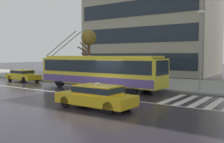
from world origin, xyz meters
TOP-DOWN VIEW (x-y plane):
  - ground_plane at (0.00, 0.00)m, footprint 160.00×160.00m
  - sidewalk_slab at (0.00, 9.04)m, footprint 80.00×10.00m
  - crosswalk_stripe_edge_near at (5.32, 1.02)m, footprint 0.44×4.40m
  - crosswalk_stripe_inner_a at (6.22, 1.02)m, footprint 0.44×4.40m
  - crosswalk_stripe_center at (7.12, 1.02)m, footprint 0.44×4.40m
  - crosswalk_stripe_inner_b at (8.02, 1.02)m, footprint 0.44×4.40m
  - lane_centre_line at (0.00, -1.20)m, footprint 72.00×0.14m
  - trolleybus at (-1.87, 2.44)m, footprint 12.30×2.72m
  - taxi_oncoming_near at (3.02, -4.25)m, footprint 4.46×1.82m
  - taxi_queued_behind_bus at (-12.64, 2.61)m, footprint 4.42×2.05m
  - bus_shelter at (-2.19, 6.38)m, footprint 3.76×1.61m
  - pedestrian_at_shelter at (-3.60, 6.82)m, footprint 1.41×1.41m
  - pedestrian_approaching_curb at (-5.12, 6.72)m, footprint 0.51×0.51m
  - street_lamp at (5.87, 5.20)m, footprint 0.60×0.32m
  - street_tree_bare at (-6.69, 6.86)m, footprint 2.13×2.16m
  - office_tower_corner_left at (-6.71, 22.49)m, footprint 19.69×11.75m

SIDE VIEW (x-z plane):
  - ground_plane at x=0.00m, z-range 0.00..0.00m
  - lane_centre_line at x=0.00m, z-range 0.00..0.01m
  - crosswalk_stripe_edge_near at x=5.32m, z-range 0.00..0.01m
  - crosswalk_stripe_inner_a at x=6.22m, z-range 0.00..0.01m
  - crosswalk_stripe_center at x=7.12m, z-range 0.00..0.01m
  - crosswalk_stripe_inner_b at x=8.02m, z-range 0.00..0.01m
  - sidewalk_slab at x=0.00m, z-range 0.00..0.14m
  - taxi_queued_behind_bus at x=-12.64m, z-range 0.01..1.40m
  - taxi_oncoming_near at x=3.02m, z-range 0.01..1.40m
  - pedestrian_approaching_curb at x=-5.12m, z-range 0.30..2.00m
  - trolleybus at x=-1.87m, z-range -0.98..4.10m
  - pedestrian_at_shelter at x=-3.60m, z-range 0.81..2.89m
  - bus_shelter at x=-2.19m, z-range 0.75..3.24m
  - street_lamp at x=5.87m, z-range 0.74..6.90m
  - street_tree_bare at x=-6.69m, z-range 1.85..7.37m
  - office_tower_corner_left at x=-6.71m, z-range 0.01..22.75m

